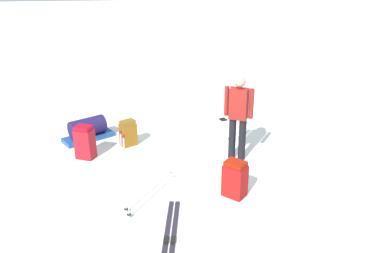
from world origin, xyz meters
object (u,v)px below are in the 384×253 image
object	(u,v)px
ski_pair_far	(223,120)
ski_poles_planted_near	(125,171)
backpack_large_dark	(85,142)
backpack_bright	(128,133)
ski_poles_planted_far	(232,112)
backpack_small_spare	(235,179)
skier_standing	(238,113)
ski_pair_near	(169,241)
gear_sled	(88,130)

from	to	relation	value
ski_pair_far	ski_poles_planted_near	size ratio (longest dim) A/B	1.24
backpack_large_dark	backpack_bright	xyz separation A→B (m)	(0.48, -0.84, -0.06)
ski_pair_far	ski_poles_planted_far	xyz separation A→B (m)	(-1.29, 0.10, 0.69)
ski_pair_far	backpack_small_spare	xyz separation A→B (m)	(-3.38, 0.53, 0.30)
skier_standing	ski_pair_near	world-z (taller)	skier_standing
ski_poles_planted_far	gear_sled	size ratio (longest dim) A/B	1.08
ski_pair_far	gear_sled	size ratio (longest dim) A/B	1.49
ski_pair_near	backpack_large_dark	world-z (taller)	backpack_large_dark
backpack_large_dark	ski_pair_near	bearing A→B (deg)	-152.83
ski_pair_near	gear_sled	world-z (taller)	gear_sled
skier_standing	ski_poles_planted_far	xyz separation A→B (m)	(0.75, -0.06, -0.25)
ski_pair_far	backpack_large_dark	distance (m)	3.55
backpack_bright	gear_sled	distance (m)	1.00
ski_pair_near	backpack_large_dark	xyz separation A→B (m)	(2.81, 1.44, 0.32)
skier_standing	gear_sled	distance (m)	3.40
backpack_small_spare	ski_poles_planted_near	xyz separation A→B (m)	(-0.33, 1.76, 0.46)
ski_pair_near	backpack_bright	size ratio (longest dim) A/B	3.46
ski_poles_planted_far	gear_sled	world-z (taller)	ski_poles_planted_far
gear_sled	backpack_small_spare	bearing A→B (deg)	-135.21
ski_poles_planted_near	gear_sled	distance (m)	3.20
skier_standing	ski_poles_planted_near	bearing A→B (deg)	128.09
backpack_small_spare	ski_pair_near	bearing A→B (deg)	131.60
backpack_small_spare	ski_poles_planted_far	bearing A→B (deg)	-11.53
backpack_small_spare	ski_poles_planted_far	distance (m)	2.16
ski_pair_far	backpack_large_dark	bearing A→B (deg)	117.12
ski_pair_near	backpack_large_dark	bearing A→B (deg)	27.17
skier_standing	ski_pair_far	distance (m)	2.25
ski_pair_near	backpack_small_spare	size ratio (longest dim) A/B	3.09
ski_pair_far	backpack_bright	distance (m)	2.58
backpack_large_dark	backpack_small_spare	world-z (taller)	backpack_large_dark
ski_pair_far	ski_poles_planted_far	world-z (taller)	ski_poles_planted_far
backpack_bright	backpack_small_spare	xyz separation A→B (m)	(-2.25, -1.78, 0.03)
ski_pair_far	ski_poles_planted_near	xyz separation A→B (m)	(-3.70, 2.29, 0.76)
ski_pair_far	backpack_small_spare	distance (m)	3.43
ski_poles_planted_near	skier_standing	bearing A→B (deg)	-51.91
backpack_small_spare	gear_sled	size ratio (longest dim) A/B	0.55
ski_pair_near	ski_poles_planted_near	bearing A→B (deg)	39.28
gear_sled	ski_poles_planted_near	bearing A→B (deg)	-163.18
backpack_small_spare	backpack_bright	bearing A→B (deg)	38.37
ski_poles_planted_far	backpack_large_dark	bearing A→B (deg)	95.98
ski_pair_far	ski_poles_planted_near	distance (m)	4.42
skier_standing	ski_poles_planted_near	xyz separation A→B (m)	(-1.66, 2.12, -0.19)
skier_standing	ski_poles_planted_far	world-z (taller)	skier_standing
ski_poles_planted_far	gear_sled	xyz separation A→B (m)	(0.61, 3.10, -0.48)
gear_sled	ski_pair_far	bearing A→B (deg)	-77.95
skier_standing	backpack_large_dark	distance (m)	3.07
ski_pair_near	ski_poles_planted_near	world-z (taller)	ski_poles_planted_near
backpack_bright	backpack_small_spare	bearing A→B (deg)	-141.63
backpack_bright	ski_poles_planted_near	xyz separation A→B (m)	(-2.57, -0.02, 0.49)
ski_pair_near	ski_poles_planted_far	size ratio (longest dim) A/B	1.56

